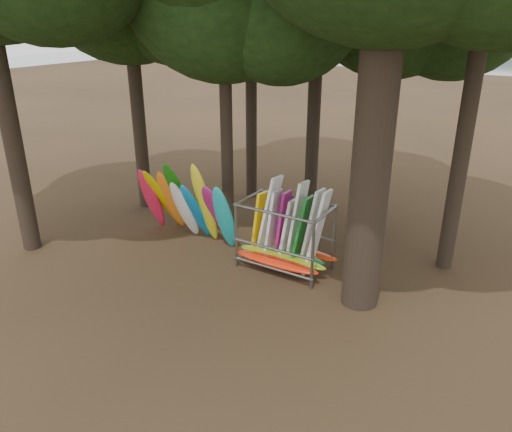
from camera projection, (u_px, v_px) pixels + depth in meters
The scene contains 4 objects.
ground at pixel (219, 270), 15.64m from camera, with size 120.00×120.00×0.00m, color #47331E.
lake at pixel (499, 75), 62.70m from camera, with size 160.00×160.00×0.00m, color gray.
kayak_row at pixel (187, 205), 17.35m from camera, with size 4.13×1.91×3.15m.
storage_rack at pixel (285, 238), 15.45m from camera, with size 3.17×1.62×2.86m.
Camera 1 is at (8.29, -11.10, 7.52)m, focal length 35.00 mm.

